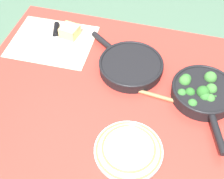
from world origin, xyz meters
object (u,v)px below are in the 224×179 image
skillet_broccoli (203,92)px  grater_knife (56,35)px  wooden_spoon (148,93)px  cheese_block (70,31)px  dinner_plate_stack (129,149)px  skillet_eggs (130,65)px

skillet_broccoli → grater_knife: size_ratio=1.70×
wooden_spoon → grater_knife: size_ratio=1.55×
cheese_block → dinner_plate_stack: 0.64m
skillet_eggs → dinner_plate_stack: size_ratio=1.48×
skillet_eggs → dinner_plate_stack: 0.38m
grater_knife → dinner_plate_stack: size_ratio=0.96×
skillet_broccoli → grater_knife: (-0.66, 0.18, -0.02)m
grater_knife → cheese_block: (0.06, 0.02, 0.02)m
skillet_broccoli → wooden_spoon: bearing=-96.7°
skillet_eggs → cheese_block: cheese_block is taller
skillet_broccoli → wooden_spoon: skillet_broccoli is taller
skillet_eggs → dinner_plate_stack: skillet_eggs is taller
skillet_broccoli → dinner_plate_stack: bearing=-54.0°
skillet_eggs → grater_knife: size_ratio=1.55×
skillet_eggs → dinner_plate_stack: (0.08, -0.37, -0.01)m
wooden_spoon → grater_knife: 0.52m
wooden_spoon → grater_knife: grater_knife is taller
cheese_block → wooden_spoon: bearing=-31.5°
skillet_eggs → cheese_block: 0.34m
wooden_spoon → dinner_plate_stack: size_ratio=1.49×
skillet_broccoli → cheese_block: (-0.60, 0.21, -0.01)m
skillet_broccoli → skillet_eggs: (-0.29, 0.07, -0.01)m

